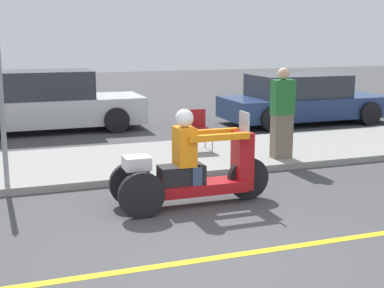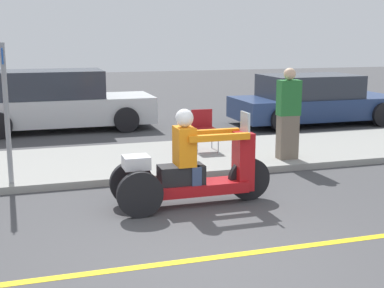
{
  "view_description": "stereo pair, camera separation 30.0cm",
  "coord_description": "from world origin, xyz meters",
  "px_view_note": "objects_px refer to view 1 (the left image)",
  "views": [
    {
      "loc": [
        -2.05,
        -5.15,
        2.44
      ],
      "look_at": [
        0.44,
        1.87,
        0.91
      ],
      "focal_mm": 50.0,
      "sensor_mm": 36.0,
      "label": 1
    },
    {
      "loc": [
        -1.77,
        -5.25,
        2.44
      ],
      "look_at": [
        0.44,
        1.87,
        0.91
      ],
      "focal_mm": 50.0,
      "sensor_mm": 36.0,
      "label": 2
    }
  ],
  "objects_px": {
    "folding_chair_set_back": "(197,125)",
    "parked_car_lot_center": "(47,103)",
    "spectator_by_tree": "(282,115)",
    "parked_car_lot_right": "(302,100)",
    "street_sign": "(2,109)",
    "motorcycle_trike": "(191,171)"
  },
  "relations": [
    {
      "from": "parked_car_lot_right",
      "to": "folding_chair_set_back",
      "type": "bearing_deg",
      "value": -145.28
    },
    {
      "from": "folding_chair_set_back",
      "to": "parked_car_lot_center",
      "type": "relative_size",
      "value": 0.17
    },
    {
      "from": "motorcycle_trike",
      "to": "folding_chair_set_back",
      "type": "height_order",
      "value": "motorcycle_trike"
    },
    {
      "from": "parked_car_lot_right",
      "to": "street_sign",
      "type": "bearing_deg",
      "value": -151.18
    },
    {
      "from": "motorcycle_trike",
      "to": "parked_car_lot_right",
      "type": "height_order",
      "value": "motorcycle_trike"
    },
    {
      "from": "spectator_by_tree",
      "to": "folding_chair_set_back",
      "type": "height_order",
      "value": "spectator_by_tree"
    },
    {
      "from": "folding_chair_set_back",
      "to": "spectator_by_tree",
      "type": "bearing_deg",
      "value": -43.32
    },
    {
      "from": "motorcycle_trike",
      "to": "street_sign",
      "type": "xyz_separation_m",
      "value": [
        -2.52,
        1.58,
        0.81
      ]
    },
    {
      "from": "motorcycle_trike",
      "to": "folding_chair_set_back",
      "type": "bearing_deg",
      "value": 68.54
    },
    {
      "from": "folding_chair_set_back",
      "to": "parked_car_lot_right",
      "type": "bearing_deg",
      "value": 34.72
    },
    {
      "from": "spectator_by_tree",
      "to": "parked_car_lot_center",
      "type": "xyz_separation_m",
      "value": [
        -3.9,
        5.19,
        -0.22
      ]
    },
    {
      "from": "spectator_by_tree",
      "to": "parked_car_lot_right",
      "type": "bearing_deg",
      "value": 54.71
    },
    {
      "from": "motorcycle_trike",
      "to": "spectator_by_tree",
      "type": "relative_size",
      "value": 1.38
    },
    {
      "from": "spectator_by_tree",
      "to": "parked_car_lot_right",
      "type": "relative_size",
      "value": 0.37
    },
    {
      "from": "street_sign",
      "to": "motorcycle_trike",
      "type": "bearing_deg",
      "value": -32.13
    },
    {
      "from": "parked_car_lot_right",
      "to": "street_sign",
      "type": "relative_size",
      "value": 2.09
    },
    {
      "from": "motorcycle_trike",
      "to": "spectator_by_tree",
      "type": "distance_m",
      "value": 3.09
    },
    {
      "from": "folding_chair_set_back",
      "to": "street_sign",
      "type": "distance_m",
      "value": 4.03
    },
    {
      "from": "parked_car_lot_center",
      "to": "parked_car_lot_right",
      "type": "bearing_deg",
      "value": -9.19
    },
    {
      "from": "parked_car_lot_right",
      "to": "parked_car_lot_center",
      "type": "bearing_deg",
      "value": 170.81
    },
    {
      "from": "folding_chair_set_back",
      "to": "parked_car_lot_right",
      "type": "relative_size",
      "value": 0.18
    },
    {
      "from": "folding_chair_set_back",
      "to": "street_sign",
      "type": "xyz_separation_m",
      "value": [
        -3.7,
        -1.44,
        0.69
      ]
    }
  ]
}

